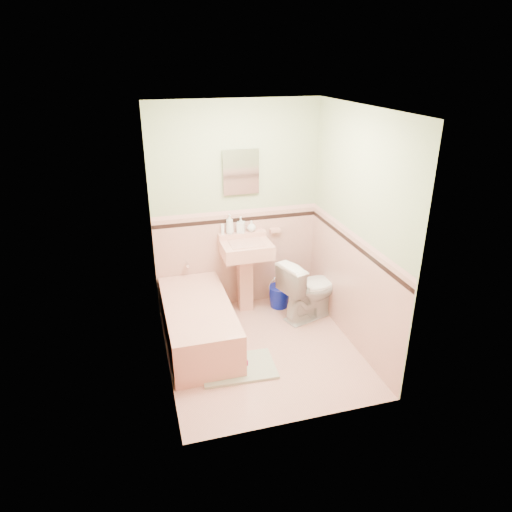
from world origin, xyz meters
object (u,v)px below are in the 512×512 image
object	(u,v)px
soap_bottle_left	(230,224)
soap_bottle_mid	(241,225)
bathtub	(198,325)
shoe	(240,364)
sink	(246,277)
medicine_cabinet	(241,172)
soap_bottle_right	(251,226)
toilet	(310,289)
bucket	(279,296)

from	to	relation	value
soap_bottle_left	soap_bottle_mid	distance (m)	0.14
bathtub	soap_bottle_left	size ratio (longest dim) A/B	6.30
shoe	bathtub	bearing A→B (deg)	102.21
sink	soap_bottle_left	size ratio (longest dim) A/B	3.83
medicine_cabinet	soap_bottle_left	world-z (taller)	medicine_cabinet
soap_bottle_left	soap_bottle_right	world-z (taller)	soap_bottle_left
sink	soap_bottle_right	bearing A→B (deg)	57.12
bathtub	soap_bottle_mid	bearing A→B (deg)	46.90
soap_bottle_right	toilet	bearing A→B (deg)	-42.61
medicine_cabinet	toilet	xyz separation A→B (m)	(0.69, -0.55, -1.32)
sink	bucket	size ratio (longest dim) A/B	3.32
soap_bottle_left	bucket	bearing A→B (deg)	-18.06
toilet	bucket	distance (m)	0.49
soap_bottle_left	bucket	world-z (taller)	soap_bottle_left
toilet	bucket	bearing A→B (deg)	19.89
bathtub	soap_bottle_mid	xyz separation A→B (m)	(0.66, 0.71, 0.85)
bathtub	soap_bottle_right	xyz separation A→B (m)	(0.80, 0.71, 0.82)
medicine_cabinet	soap_bottle_mid	world-z (taller)	medicine_cabinet
soap_bottle_left	soap_bottle_mid	bearing A→B (deg)	0.00
bathtub	medicine_cabinet	distance (m)	1.78
sink	soap_bottle_right	world-z (taller)	soap_bottle_right
soap_bottle_mid	bathtub	bearing A→B (deg)	-133.10
bucket	sink	bearing A→B (deg)	178.96
soap_bottle_right	medicine_cabinet	bearing A→B (deg)	165.54
bathtub	sink	bearing A→B (deg)	37.93
shoe	medicine_cabinet	bearing A→B (deg)	58.22
soap_bottle_right	soap_bottle_mid	bearing A→B (deg)	180.00
bathtub	bucket	world-z (taller)	bathtub
soap_bottle_left	shoe	xyz separation A→B (m)	(-0.21, -1.29, -1.03)
bathtub	medicine_cabinet	world-z (taller)	medicine_cabinet
sink	soap_bottle_mid	size ratio (longest dim) A/B	4.67
toilet	sink	bearing A→B (deg)	45.38
sink	toilet	distance (m)	0.77
sink	medicine_cabinet	bearing A→B (deg)	90.00
medicine_cabinet	sink	bearing A→B (deg)	-90.00
soap_bottle_left	sink	bearing A→B (deg)	-50.02
soap_bottle_mid	bucket	bearing A→B (deg)	-23.10
soap_bottle_left	soap_bottle_right	size ratio (longest dim) A/B	1.78
toilet	bathtub	bearing A→B (deg)	79.76
sink	toilet	world-z (taller)	sink
sink	shoe	world-z (taller)	sink
bathtub	shoe	size ratio (longest dim) A/B	10.09
bathtub	soap_bottle_left	bearing A→B (deg)	53.31
soap_bottle_right	shoe	bearing A→B (deg)	-110.20
soap_bottle_mid	bucket	world-z (taller)	soap_bottle_mid
medicine_cabinet	shoe	world-z (taller)	medicine_cabinet
sink	medicine_cabinet	xyz separation A→B (m)	(0.00, 0.21, 1.24)
soap_bottle_left	shoe	size ratio (longest dim) A/B	1.60
soap_bottle_left	soap_bottle_mid	world-z (taller)	soap_bottle_left
soap_bottle_mid	sink	bearing A→B (deg)	-85.08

